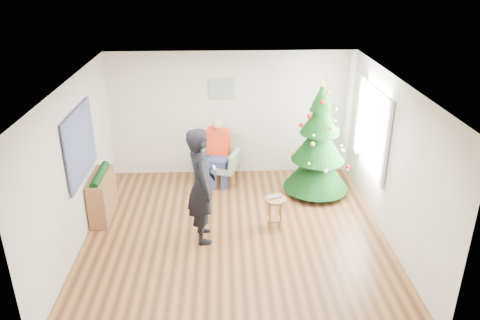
{
  "coord_description": "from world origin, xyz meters",
  "views": [
    {
      "loc": [
        -0.18,
        -6.7,
        4.32
      ],
      "look_at": [
        0.1,
        0.6,
        1.1
      ],
      "focal_mm": 35.0,
      "sensor_mm": 36.0,
      "label": 1
    }
  ],
  "objects_px": {
    "armchair": "(219,164)",
    "standing_man": "(202,186)",
    "stool": "(275,213)",
    "console": "(103,196)",
    "christmas_tree": "(319,144)"
  },
  "relations": [
    {
      "from": "christmas_tree",
      "to": "console",
      "type": "bearing_deg",
      "value": -169.01
    },
    {
      "from": "christmas_tree",
      "to": "stool",
      "type": "distance_m",
      "value": 1.74
    },
    {
      "from": "stool",
      "to": "console",
      "type": "relative_size",
      "value": 0.56
    },
    {
      "from": "stool",
      "to": "armchair",
      "type": "xyz_separation_m",
      "value": [
        -0.95,
        1.86,
        0.09
      ]
    },
    {
      "from": "armchair",
      "to": "console",
      "type": "xyz_separation_m",
      "value": [
        -2.06,
        -1.38,
        0.02
      ]
    },
    {
      "from": "armchair",
      "to": "standing_man",
      "type": "bearing_deg",
      "value": -79.84
    },
    {
      "from": "armchair",
      "to": "console",
      "type": "height_order",
      "value": "armchair"
    },
    {
      "from": "christmas_tree",
      "to": "standing_man",
      "type": "distance_m",
      "value": 2.65
    },
    {
      "from": "christmas_tree",
      "to": "armchair",
      "type": "relative_size",
      "value": 2.26
    },
    {
      "from": "christmas_tree",
      "to": "stool",
      "type": "xyz_separation_m",
      "value": [
        -0.94,
        -1.25,
        -0.75
      ]
    },
    {
      "from": "armchair",
      "to": "standing_man",
      "type": "xyz_separation_m",
      "value": [
        -0.27,
        -2.14,
        0.59
      ]
    },
    {
      "from": "armchair",
      "to": "console",
      "type": "distance_m",
      "value": 2.48
    },
    {
      "from": "christmas_tree",
      "to": "console",
      "type": "height_order",
      "value": "christmas_tree"
    },
    {
      "from": "standing_man",
      "to": "console",
      "type": "distance_m",
      "value": 2.03
    },
    {
      "from": "stool",
      "to": "armchair",
      "type": "bearing_deg",
      "value": 117.0
    }
  ]
}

